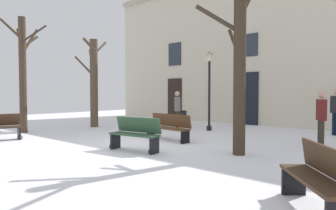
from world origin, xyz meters
TOP-DOWN VIEW (x-y plane):
  - ground_plane at (0.00, 0.00)m, footprint 31.47×31.47m
  - building_facade at (0.00, 8.09)m, footprint 19.67×0.60m
  - tree_right_of_center at (-5.56, -1.16)m, footprint 1.49×1.54m
  - tree_center at (-5.24, 2.04)m, footprint 1.67×1.39m
  - tree_left_of_center at (3.34, 0.69)m, footprint 1.99×1.78m
  - streetlamp at (-0.25, 4.55)m, footprint 0.30×0.30m
  - litter_bin at (-2.33, 5.22)m, footprint 0.49×0.49m
  - bench_near_lamp at (6.17, -2.19)m, footprint 1.39×1.54m
  - bench_far_corner at (0.90, -0.80)m, footprint 1.62×0.69m
  - bench_by_litter_bin at (0.28, 1.29)m, footprint 1.93×0.62m
  - person_by_shop_door at (4.66, 3.27)m, footprint 0.38×0.44m
  - person_near_bench at (-1.51, 3.88)m, footprint 0.43×0.42m
  - person_strolling at (4.28, 6.52)m, footprint 0.44×0.39m

SIDE VIEW (x-z plane):
  - ground_plane at x=0.00m, z-range 0.00..0.00m
  - litter_bin at x=-2.33m, z-range 0.00..0.75m
  - bench_by_litter_bin at x=0.28m, z-range 0.02..0.93m
  - bench_near_lamp at x=6.17m, z-range 0.01..0.95m
  - bench_far_corner at x=0.90m, z-range 0.01..0.97m
  - person_by_shop_door at x=4.66m, z-range 0.10..1.81m
  - person_near_bench at x=-1.51m, z-range 0.10..1.81m
  - person_strolling at x=4.28m, z-range 0.11..1.90m
  - streetlamp at x=-0.25m, z-range 0.40..3.83m
  - tree_center at x=-5.24m, z-range 0.13..4.53m
  - tree_left_of_center at x=3.34m, z-range -0.04..4.94m
  - tree_right_of_center at x=-5.56m, z-range 0.21..4.96m
  - building_facade at x=0.00m, z-range 0.05..8.15m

